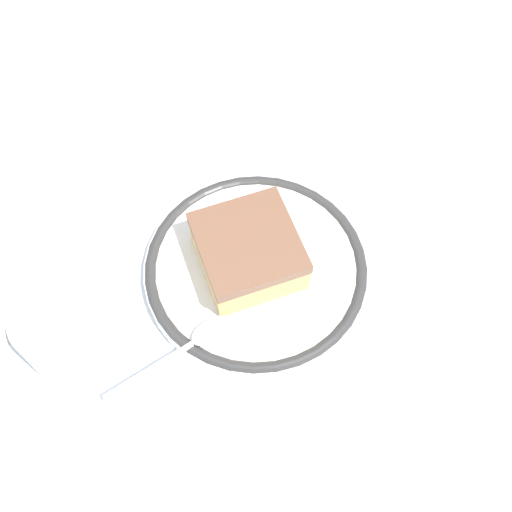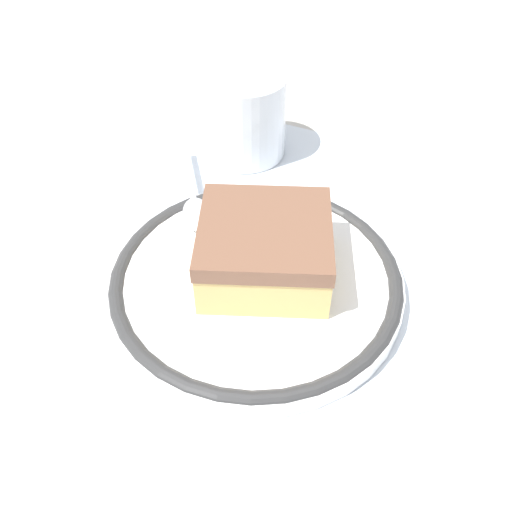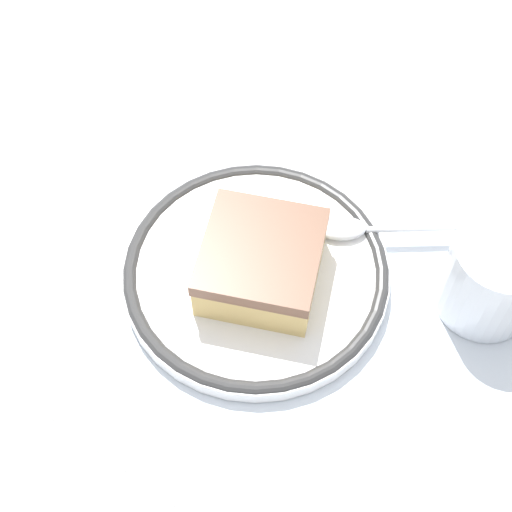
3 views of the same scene
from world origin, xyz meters
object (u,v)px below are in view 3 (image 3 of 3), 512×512
at_px(cake_slice, 261,262).
at_px(spoon, 358,228).
at_px(plate, 256,273).
at_px(cup, 492,280).

bearing_deg(cake_slice, spoon, 62.44).
relative_size(plate, spoon, 1.90).
bearing_deg(spoon, plate, -122.62).
relative_size(cake_slice, spoon, 1.04).
height_order(plate, cup, cup).
height_order(spoon, cup, cup).
relative_size(spoon, cup, 1.46).
height_order(cake_slice, spoon, cake_slice).
bearing_deg(cake_slice, cup, 29.43).
distance_m(cake_slice, cup, 0.17).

